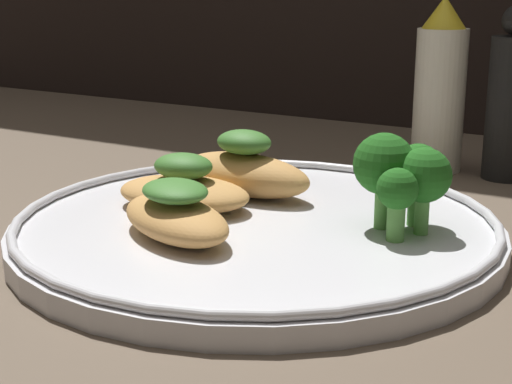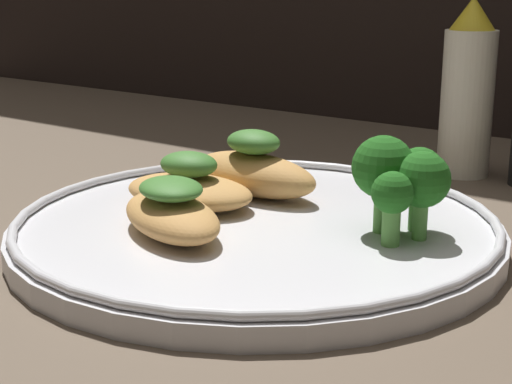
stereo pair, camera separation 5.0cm
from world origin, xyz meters
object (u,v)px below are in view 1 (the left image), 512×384
sauce_bottle (440,89)px  pepper_grinder (511,102)px  plate (256,228)px  broccoli_bunch (403,173)px

sauce_bottle → pepper_grinder: (6.15, -0.00, -0.65)cm
plate → pepper_grinder: 27.73cm
plate → broccoli_bunch: size_ratio=4.98×
plate → sauce_bottle: (3.73, 25.29, 6.28)cm
broccoli_bunch → sauce_bottle: size_ratio=0.42×
broccoli_bunch → plate: bearing=-160.4°
plate → pepper_grinder: size_ratio=2.18×
broccoli_bunch → sauce_bottle: bearing=102.7°
broccoli_bunch → sauce_bottle: (-5.01, 22.19, 2.18)cm
pepper_grinder → sauce_bottle: bearing=180.0°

